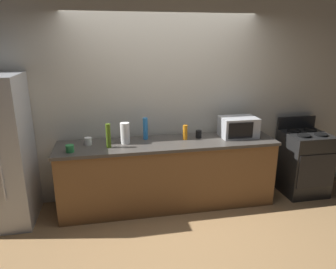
{
  "coord_description": "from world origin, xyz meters",
  "views": [
    {
      "loc": [
        -0.73,
        -3.34,
        2.16
      ],
      "look_at": [
        0.0,
        0.4,
        1.0
      ],
      "focal_mm": 33.22,
      "sensor_mm": 36.0,
      "label": 1
    }
  ],
  "objects_px": {
    "mug_green": "(70,149)",
    "bottle_spray_cleaner": "(145,129)",
    "paper_towel_roll": "(125,133)",
    "bottle_dish_soap": "(185,132)",
    "bottle_olive_oil": "(108,136)",
    "mug_black": "(199,134)",
    "stove_range": "(303,162)",
    "microwave": "(238,127)",
    "mug_white": "(88,141)"
  },
  "relations": [
    {
      "from": "mug_green",
      "to": "bottle_spray_cleaner",
      "type": "bearing_deg",
      "value": 19.29
    },
    {
      "from": "stove_range",
      "to": "mug_green",
      "type": "xyz_separation_m",
      "value": [
        -3.2,
        -0.15,
        0.48
      ]
    },
    {
      "from": "stove_range",
      "to": "mug_white",
      "type": "distance_m",
      "value": 3.05
    },
    {
      "from": "microwave",
      "to": "bottle_olive_oil",
      "type": "relative_size",
      "value": 1.61
    },
    {
      "from": "bottle_dish_soap",
      "to": "mug_white",
      "type": "distance_m",
      "value": 1.25
    },
    {
      "from": "bottle_spray_cleaner",
      "to": "mug_black",
      "type": "relative_size",
      "value": 2.82
    },
    {
      "from": "mug_white",
      "to": "stove_range",
      "type": "bearing_deg",
      "value": -1.53
    },
    {
      "from": "mug_black",
      "to": "bottle_dish_soap",
      "type": "bearing_deg",
      "value": -170.2
    },
    {
      "from": "stove_range",
      "to": "mug_black",
      "type": "bearing_deg",
      "value": 176.6
    },
    {
      "from": "microwave",
      "to": "bottle_dish_soap",
      "type": "bearing_deg",
      "value": 179.14
    },
    {
      "from": "paper_towel_roll",
      "to": "bottle_spray_cleaner",
      "type": "xyz_separation_m",
      "value": [
        0.27,
        0.12,
        0.01
      ]
    },
    {
      "from": "stove_range",
      "to": "mug_white",
      "type": "xyz_separation_m",
      "value": [
        -3.01,
        0.08,
        0.49
      ]
    },
    {
      "from": "stove_range",
      "to": "bottle_spray_cleaner",
      "type": "bearing_deg",
      "value": 175.63
    },
    {
      "from": "stove_range",
      "to": "mug_white",
      "type": "height_order",
      "value": "stove_range"
    },
    {
      "from": "mug_green",
      "to": "mug_white",
      "type": "bearing_deg",
      "value": 49.75
    },
    {
      "from": "stove_range",
      "to": "bottle_dish_soap",
      "type": "relative_size",
      "value": 5.48
    },
    {
      "from": "bottle_dish_soap",
      "to": "bottle_olive_oil",
      "type": "bearing_deg",
      "value": -172.35
    },
    {
      "from": "mug_black",
      "to": "bottle_olive_oil",
      "type": "bearing_deg",
      "value": -172.0
    },
    {
      "from": "microwave",
      "to": "paper_towel_roll",
      "type": "distance_m",
      "value": 1.52
    },
    {
      "from": "bottle_spray_cleaner",
      "to": "stove_range",
      "type": "bearing_deg",
      "value": -4.37
    },
    {
      "from": "microwave",
      "to": "bottle_spray_cleaner",
      "type": "bearing_deg",
      "value": 174.26
    },
    {
      "from": "microwave",
      "to": "mug_black",
      "type": "relative_size",
      "value": 4.67
    },
    {
      "from": "microwave",
      "to": "paper_towel_roll",
      "type": "relative_size",
      "value": 1.78
    },
    {
      "from": "microwave",
      "to": "paper_towel_roll",
      "type": "height_order",
      "value": "same"
    },
    {
      "from": "stove_range",
      "to": "bottle_olive_oil",
      "type": "height_order",
      "value": "bottle_olive_oil"
    },
    {
      "from": "bottle_olive_oil",
      "to": "mug_black",
      "type": "distance_m",
      "value": 1.2
    },
    {
      "from": "microwave",
      "to": "mug_white",
      "type": "relative_size",
      "value": 5.11
    },
    {
      "from": "bottle_dish_soap",
      "to": "mug_white",
      "type": "height_order",
      "value": "bottle_dish_soap"
    },
    {
      "from": "bottle_olive_oil",
      "to": "mug_white",
      "type": "relative_size",
      "value": 3.18
    },
    {
      "from": "bottle_spray_cleaner",
      "to": "bottle_olive_oil",
      "type": "relative_size",
      "value": 0.97
    },
    {
      "from": "bottle_spray_cleaner",
      "to": "mug_white",
      "type": "relative_size",
      "value": 3.08
    },
    {
      "from": "stove_range",
      "to": "microwave",
      "type": "height_order",
      "value": "microwave"
    },
    {
      "from": "mug_white",
      "to": "mug_black",
      "type": "height_order",
      "value": "mug_black"
    },
    {
      "from": "stove_range",
      "to": "mug_white",
      "type": "relative_size",
      "value": 11.49
    },
    {
      "from": "bottle_spray_cleaner",
      "to": "bottle_dish_soap",
      "type": "height_order",
      "value": "bottle_spray_cleaner"
    },
    {
      "from": "paper_towel_roll",
      "to": "bottle_spray_cleaner",
      "type": "relative_size",
      "value": 0.93
    },
    {
      "from": "bottle_spray_cleaner",
      "to": "paper_towel_roll",
      "type": "bearing_deg",
      "value": -155.8
    },
    {
      "from": "stove_range",
      "to": "bottle_olive_oil",
      "type": "distance_m",
      "value": 2.81
    },
    {
      "from": "paper_towel_roll",
      "to": "bottle_dish_soap",
      "type": "relative_size",
      "value": 1.37
    },
    {
      "from": "paper_towel_roll",
      "to": "bottle_dish_soap",
      "type": "height_order",
      "value": "paper_towel_roll"
    },
    {
      "from": "paper_towel_roll",
      "to": "mug_black",
      "type": "relative_size",
      "value": 2.63
    },
    {
      "from": "mug_black",
      "to": "mug_green",
      "type": "distance_m",
      "value": 1.66
    },
    {
      "from": "bottle_spray_cleaner",
      "to": "mug_green",
      "type": "distance_m",
      "value": 0.99
    },
    {
      "from": "microwave",
      "to": "bottle_dish_soap",
      "type": "distance_m",
      "value": 0.74
    },
    {
      "from": "bottle_olive_oil",
      "to": "mug_black",
      "type": "xyz_separation_m",
      "value": [
        1.19,
        0.17,
        -0.1
      ]
    },
    {
      "from": "bottle_dish_soap",
      "to": "mug_black",
      "type": "relative_size",
      "value": 1.92
    },
    {
      "from": "mug_white",
      "to": "microwave",
      "type": "bearing_deg",
      "value": -0.93
    },
    {
      "from": "stove_range",
      "to": "paper_towel_roll",
      "type": "relative_size",
      "value": 4.0
    },
    {
      "from": "microwave",
      "to": "mug_green",
      "type": "relative_size",
      "value": 5.06
    },
    {
      "from": "bottle_olive_oil",
      "to": "bottle_dish_soap",
      "type": "height_order",
      "value": "bottle_olive_oil"
    }
  ]
}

